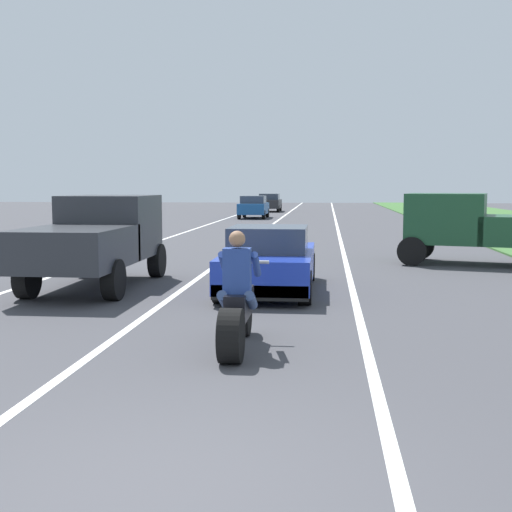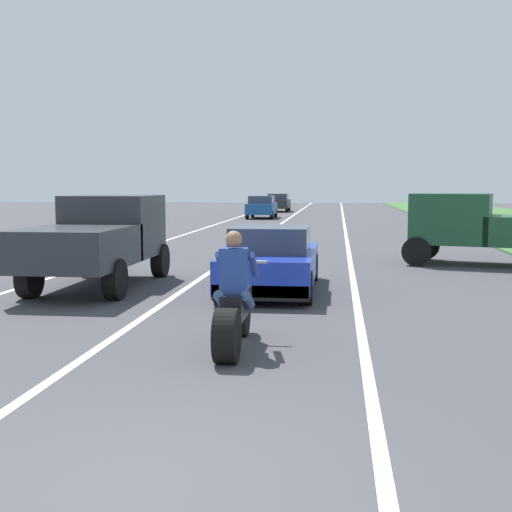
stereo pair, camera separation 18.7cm
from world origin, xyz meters
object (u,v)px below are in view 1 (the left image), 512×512
Objects in this scene: motorcycle_with_rider at (237,308)px; pickup_truck_right_shoulder_dark_green at (481,225)px; sports_car_blue at (269,261)px; distant_car_far_ahead at (254,207)px; distant_car_further_ahead at (270,202)px; pickup_truck_left_lane_dark_grey at (97,236)px.

motorcycle_with_rider is 0.43× the size of pickup_truck_right_shoulder_dark_green.
sports_car_blue is 7.61m from pickup_truck_right_shoulder_dark_green.
distant_car_further_ahead is (0.12, 11.26, 0.00)m from distant_car_far_ahead.
pickup_truck_left_lane_dark_grey is 0.93× the size of pickup_truck_right_shoulder_dark_green.
distant_car_far_ahead is at bearing -90.62° from distant_car_further_ahead.
pickup_truck_right_shoulder_dark_green reaches higher than distant_car_further_ahead.
distant_car_far_ahead is (-9.13, 25.52, -0.33)m from pickup_truck_right_shoulder_dark_green.
distant_car_far_ahead is (-3.69, 30.82, 0.14)m from sports_car_blue.
pickup_truck_left_lane_dark_grey reaches higher than distant_car_further_ahead.
distant_car_far_ahead is at bearing 96.82° from sports_car_blue.
pickup_truck_left_lane_dark_grey reaches higher than distant_car_far_ahead.
motorcycle_with_rider reaches higher than distant_car_further_ahead.
sports_car_blue is 0.84× the size of pickup_truck_right_shoulder_dark_green.
distant_car_further_ahead is (-3.56, 42.08, 0.14)m from sports_car_blue.
motorcycle_with_rider is at bearing -117.43° from pickup_truck_right_shoulder_dark_green.
pickup_truck_left_lane_dark_grey is 41.90m from distant_car_further_ahead.
pickup_truck_right_shoulder_dark_green is (9.21, 5.11, 0.00)m from pickup_truck_left_lane_dark_grey.
motorcycle_with_rider is 11.79m from pickup_truck_right_shoulder_dark_green.
sports_car_blue is (-0.01, 5.16, 0.04)m from motorcycle_with_rider.
motorcycle_with_rider is 0.55× the size of distant_car_far_ahead.
pickup_truck_left_lane_dark_grey is (-3.78, 5.35, 0.51)m from motorcycle_with_rider.
pickup_truck_left_lane_dark_grey is at bearing 125.26° from motorcycle_with_rider.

